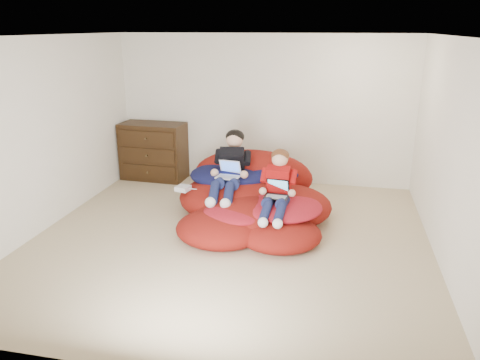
# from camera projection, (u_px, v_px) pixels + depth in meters

# --- Properties ---
(room_shell) EXTENTS (5.10, 5.10, 2.77)m
(room_shell) POSITION_uv_depth(u_px,v_px,m) (229.00, 224.00, 5.93)
(room_shell) COLOR #C4B08C
(room_shell) RESTS_ON ground
(dresser) EXTENTS (1.13, 0.64, 1.00)m
(dresser) POSITION_uv_depth(u_px,v_px,m) (154.00, 151.00, 8.27)
(dresser) COLOR #311E0D
(dresser) RESTS_ON ground
(beanbag_pile) EXTENTS (2.22, 2.41, 0.87)m
(beanbag_pile) POSITION_uv_depth(u_px,v_px,m) (252.00, 200.00, 6.63)
(beanbag_pile) COLOR maroon
(beanbag_pile) RESTS_ON ground
(cream_pillow) EXTENTS (0.45, 0.28, 0.28)m
(cream_pillow) POSITION_uv_depth(u_px,v_px,m) (232.00, 159.00, 7.35)
(cream_pillow) COLOR silver
(cream_pillow) RESTS_ON beanbag_pile
(older_boy) EXTENTS (0.41, 1.24, 0.83)m
(older_boy) POSITION_uv_depth(u_px,v_px,m) (230.00, 165.00, 6.66)
(older_boy) COLOR black
(older_boy) RESTS_ON beanbag_pile
(younger_boy) EXTENTS (0.34, 0.97, 0.78)m
(younger_boy) POSITION_uv_depth(u_px,v_px,m) (277.00, 185.00, 6.04)
(younger_boy) COLOR #AD100F
(younger_boy) RESTS_ON beanbag_pile
(laptop_white) EXTENTS (0.34, 0.35, 0.22)m
(laptop_white) POSITION_uv_depth(u_px,v_px,m) (229.00, 172.00, 6.61)
(laptop_white) COLOR silver
(laptop_white) RESTS_ON older_boy
(laptop_black) EXTENTS (0.32, 0.32, 0.21)m
(laptop_black) POSITION_uv_depth(u_px,v_px,m) (277.00, 192.00, 6.06)
(laptop_black) COLOR black
(laptop_black) RESTS_ON younger_boy
(power_adapter) EXTENTS (0.21, 0.21, 0.07)m
(power_adapter) POSITION_uv_depth(u_px,v_px,m) (183.00, 188.00, 6.62)
(power_adapter) COLOR silver
(power_adapter) RESTS_ON beanbag_pile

